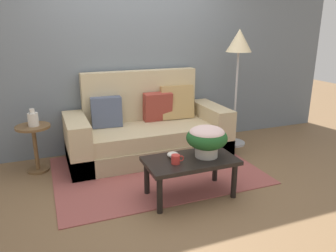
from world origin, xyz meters
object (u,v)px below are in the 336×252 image
object	(u,v)px
potted_plant	(207,138)
snack_bowl	(173,155)
table_vase	(33,119)
couch	(148,132)
coffee_table	(190,164)
floor_lamp	(239,52)
coffee_mug	(176,159)
side_table	(34,140)

from	to	relation	value
potted_plant	snack_bowl	bearing A→B (deg)	165.55
table_vase	couch	bearing A→B (deg)	0.35
coffee_table	table_vase	bearing A→B (deg)	140.17
potted_plant	snack_bowl	xyz separation A→B (m)	(-0.33, 0.08, -0.16)
floor_lamp	potted_plant	size ratio (longest dim) A/B	3.94
coffee_table	floor_lamp	xyz separation A→B (m)	(1.24, 1.15, 0.98)
couch	snack_bowl	size ratio (longest dim) A/B	17.73
coffee_mug	side_table	bearing A→B (deg)	135.14
side_table	floor_lamp	size ratio (longest dim) A/B	0.35
coffee_mug	table_vase	size ratio (longest dim) A/B	0.63
coffee_table	side_table	world-z (taller)	side_table
couch	potted_plant	size ratio (longest dim) A/B	5.02
side_table	table_vase	distance (m)	0.26
couch	side_table	xyz separation A→B (m)	(-1.38, 0.01, 0.06)
floor_lamp	snack_bowl	bearing A→B (deg)	-142.56
coffee_table	table_vase	distance (m)	1.88
potted_plant	table_vase	size ratio (longest dim) A/B	2.03
potted_plant	table_vase	world-z (taller)	table_vase
coffee_table	floor_lamp	world-z (taller)	floor_lamp
couch	snack_bowl	xyz separation A→B (m)	(-0.10, -1.11, 0.11)
couch	table_vase	size ratio (longest dim) A/B	10.21
couch	table_vase	bearing A→B (deg)	-179.65
coffee_table	coffee_mug	bearing A→B (deg)	-163.97
coffee_mug	coffee_table	bearing A→B (deg)	16.03
couch	snack_bowl	bearing A→B (deg)	-94.95
potted_plant	coffee_mug	distance (m)	0.39
snack_bowl	side_table	bearing A→B (deg)	139.05
floor_lamp	coffee_mug	xyz separation A→B (m)	(-1.42, -1.20, -0.87)
coffee_table	potted_plant	world-z (taller)	potted_plant
floor_lamp	snack_bowl	size ratio (longest dim) A/B	13.93
potted_plant	coffee_mug	size ratio (longest dim) A/B	3.25
side_table	snack_bowl	xyz separation A→B (m)	(1.29, -1.12, 0.05)
side_table	potted_plant	xyz separation A→B (m)	(1.61, -1.20, 0.21)
side_table	coffee_mug	bearing A→B (deg)	-44.86
side_table	floor_lamp	bearing A→B (deg)	-1.09
couch	table_vase	world-z (taller)	couch
coffee_table	snack_bowl	world-z (taller)	snack_bowl
potted_plant	snack_bowl	size ratio (longest dim) A/B	3.53
table_vase	coffee_mug	bearing A→B (deg)	-44.82
side_table	table_vase	bearing A→B (deg)	-48.20
coffee_table	floor_lamp	distance (m)	1.96
couch	side_table	distance (m)	1.38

